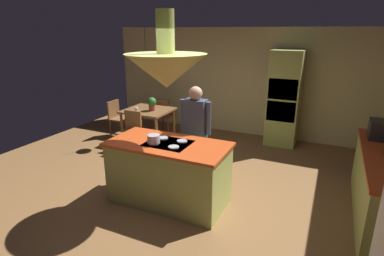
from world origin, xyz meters
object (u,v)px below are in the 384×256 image
at_px(chair_facing_island, 131,129).
at_px(chair_by_back_wall, 164,113).
at_px(oven_tower, 284,99).
at_px(cup_on_table, 137,109).
at_px(potted_plant_on_table, 152,103).
at_px(cooking_pot_on_cooktop, 154,139).
at_px(person_at_island, 195,129).
at_px(kitchen_island, 169,172).
at_px(dining_table, 148,114).
at_px(chair_at_corner, 117,116).

relative_size(chair_facing_island, chair_by_back_wall, 1.00).
bearing_deg(oven_tower, cup_on_table, -154.97).
distance_m(potted_plant_on_table, cooking_pot_on_cooktop, 2.61).
relative_size(potted_plant_on_table, cooking_pot_on_cooktop, 1.67).
bearing_deg(potted_plant_on_table, cup_on_table, -145.14).
relative_size(chair_facing_island, cup_on_table, 9.67).
relative_size(chair_by_back_wall, cooking_pot_on_cooktop, 4.83).
bearing_deg(person_at_island, potted_plant_on_table, 141.17).
relative_size(person_at_island, cooking_pot_on_cooktop, 9.15).
distance_m(kitchen_island, cooking_pot_on_cooktop, 0.58).
bearing_deg(dining_table, kitchen_island, -51.01).
bearing_deg(kitchen_island, cooking_pot_on_cooktop, -140.91).
xyz_separation_m(dining_table, potted_plant_on_table, (0.13, -0.04, 0.27)).
bearing_deg(kitchen_island, chair_at_corner, 140.97).
bearing_deg(oven_tower, chair_at_corner, -162.79).
xyz_separation_m(oven_tower, dining_table, (-2.80, -1.14, -0.38)).
bearing_deg(potted_plant_on_table, cooking_pot_on_cooktop, -57.27).
distance_m(person_at_island, cup_on_table, 2.28).
height_order(person_at_island, chair_at_corner, person_at_island).
bearing_deg(chair_facing_island, chair_at_corner, 142.35).
bearing_deg(kitchen_island, person_at_island, 81.33).
bearing_deg(dining_table, person_at_island, -37.51).
bearing_deg(dining_table, cup_on_table, -122.30).
height_order(oven_tower, chair_by_back_wall, oven_tower).
height_order(kitchen_island, cooking_pot_on_cooktop, cooking_pot_on_cooktop).
xyz_separation_m(dining_table, cup_on_table, (-0.15, -0.23, 0.15)).
xyz_separation_m(person_at_island, chair_by_back_wall, (-1.81, 2.08, -0.44)).
xyz_separation_m(person_at_island, cooking_pot_on_cooktop, (-0.27, -0.84, 0.07)).
bearing_deg(cooking_pot_on_cooktop, oven_tower, 69.52).
height_order(kitchen_island, cup_on_table, kitchen_island).
distance_m(oven_tower, cooking_pot_on_cooktop, 3.60).
bearing_deg(cup_on_table, person_at_island, -30.57).
bearing_deg(kitchen_island, oven_tower, 71.26).
distance_m(dining_table, chair_by_back_wall, 0.70).
distance_m(chair_by_back_wall, cooking_pot_on_cooktop, 3.34).
relative_size(oven_tower, person_at_island, 1.27).
bearing_deg(chair_facing_island, potted_plant_on_table, 78.52).
distance_m(oven_tower, chair_by_back_wall, 2.89).
relative_size(oven_tower, cup_on_table, 23.16).
xyz_separation_m(dining_table, chair_at_corner, (-0.89, -0.00, -0.16)).
bearing_deg(chair_at_corner, cooking_pot_on_cooktop, -132.53).
bearing_deg(cup_on_table, potted_plant_on_table, 34.86).
xyz_separation_m(chair_by_back_wall, potted_plant_on_table, (0.13, -0.73, 0.42)).
bearing_deg(chair_at_corner, oven_tower, -72.79).
distance_m(chair_facing_island, cooking_pot_on_cooktop, 2.24).
relative_size(chair_at_corner, cup_on_table, 9.67).
distance_m(chair_by_back_wall, cup_on_table, 0.98).
xyz_separation_m(kitchen_island, chair_facing_island, (-1.70, 1.41, 0.03)).
distance_m(kitchen_island, chair_facing_island, 2.21).
bearing_deg(potted_plant_on_table, oven_tower, 23.89).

